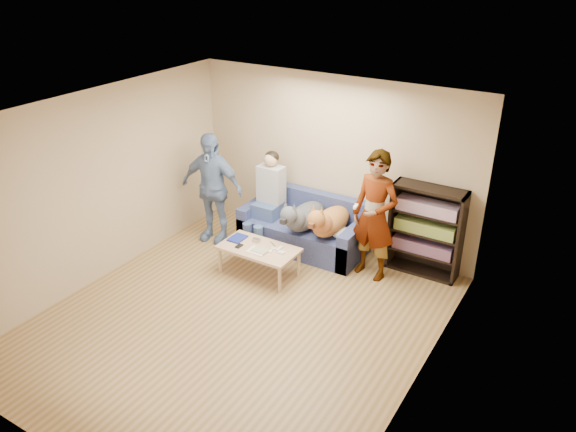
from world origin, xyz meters
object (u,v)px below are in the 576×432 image
Objects in this scene: person_standing_right at (375,216)px; person_standing_left at (212,188)px; dog_tan at (328,221)px; camera_silver at (256,240)px; bookshelf at (426,229)px; coffee_table at (259,250)px; person_seated at (268,195)px; dog_gray at (303,217)px; notebook_blue at (238,238)px; sofa at (305,230)px.

person_standing_left is at bearing -164.32° from person_standing_right.
person_standing_left reaches higher than dog_tan.
bookshelf is (2.06, 1.15, 0.23)m from camera_silver.
person_standing_left is 1.41m from coffee_table.
person_standing_left is at bearing 159.89° from camera_silver.
person_seated is at bearing -173.88° from person_standing_right.
camera_silver is at bearing -119.01° from dog_gray.
coffee_table is (0.12, -0.12, -0.07)m from camera_silver.
notebook_blue is 0.18× the size of person_seated.
notebook_blue is 1.13m from sofa.
camera_silver is 0.96m from sofa.
camera_silver is 0.91m from person_seated.
dog_gray reaches higher than camera_silver.
person_seated is 1.10m from dog_tan.
camera_silver is 0.07× the size of person_seated.
dog_gray is at bearing 48.61° from notebook_blue.
sofa is 1.73× the size of coffee_table.
camera_silver is at bearing -136.84° from dog_tan.
person_standing_left is 1.24m from camera_silver.
notebook_blue is at bearing -142.99° from dog_tan.
person_standing_left is 6.70× the size of notebook_blue.
person_standing_left is at bearing -153.28° from person_seated.
notebook_blue is 1.00m from dog_gray.
dog_tan reaches higher than camera_silver.
person_standing_left reaches higher than bookshelf.
person_standing_right is at bearing -10.52° from sofa.
person_seated is 1.34× the size of coffee_table.
person_standing_right reaches higher than dog_tan.
person_standing_right reaches higher than person_standing_left.
person_seated is 1.08m from coffee_table.
dog_gray is at bearing 72.36° from coffee_table.
camera_silver is 0.09× the size of dog_tan.
person_seated is 0.71m from dog_gray.
person_standing_left is 1.19× the size of person_seated.
coffee_table is at bearing -107.64° from dog_gray.
person_seated is (-0.58, -0.13, 0.49)m from sofa.
person_standing_left is 0.87m from person_seated.
person_standing_left reaches higher than notebook_blue.
person_seated is 1.18× the size of dog_gray.
dog_tan is 1.06× the size of coffee_table.
dog_gray is at bearing -66.49° from sofa.
person_standing_left is 3.25m from bookshelf.
person_standing_right reaches higher than camera_silver.
dog_gray is (1.46, 0.27, -0.24)m from person_standing_left.
person_seated is (0.77, 0.39, -0.10)m from person_standing_left.
person_standing_left is 1.58× the size of coffee_table.
bookshelf is (2.34, 1.22, 0.25)m from notebook_blue.
camera_silver is 0.06× the size of sofa.
bookshelf reaches higher than coffee_table.
bookshelf is at bearing 15.77° from dog_gray.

